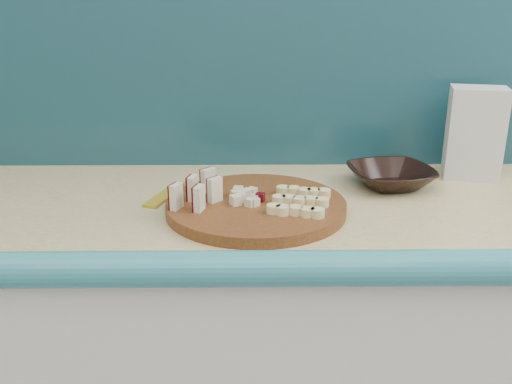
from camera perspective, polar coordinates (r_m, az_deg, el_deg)
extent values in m
cube|color=silver|center=(1.43, -8.33, 18.05)|extent=(3.60, 0.04, 2.60)
cube|color=tan|center=(1.21, -4.48, -1.77)|extent=(2.20, 0.60, 0.03)
cube|color=teal|center=(0.94, -5.65, -8.49)|extent=(2.20, 0.06, 0.03)
cube|color=teal|center=(1.42, -4.02, 12.53)|extent=(2.20, 0.02, 0.50)
cylinder|color=#48220F|center=(1.15, 0.00, -1.47)|extent=(0.43, 0.43, 0.02)
cube|color=beige|center=(1.11, -7.96, -0.46)|extent=(0.02, 0.03, 0.05)
cube|color=#44040C|center=(1.11, -8.36, -0.43)|extent=(0.01, 0.03, 0.05)
cube|color=beige|center=(1.15, -6.32, 0.39)|extent=(0.02, 0.03, 0.05)
cube|color=#44040C|center=(1.15, -6.71, 0.42)|extent=(0.01, 0.03, 0.05)
cube|color=beige|center=(1.20, -4.80, 1.17)|extent=(0.02, 0.03, 0.05)
cube|color=#44040C|center=(1.20, -5.17, 1.20)|extent=(0.01, 0.03, 0.05)
cube|color=beige|center=(1.09, -5.69, -0.64)|extent=(0.02, 0.03, 0.05)
cube|color=#44040C|center=(1.10, -6.10, -0.61)|extent=(0.01, 0.03, 0.05)
cube|color=beige|center=(1.14, -4.12, 0.22)|extent=(0.02, 0.03, 0.05)
cube|color=#44040C|center=(1.14, -4.51, 0.25)|extent=(0.01, 0.03, 0.05)
cube|color=beige|center=(1.14, -0.69, -0.46)|extent=(0.02, 0.02, 0.02)
cube|color=beige|center=(1.15, -0.36, -0.36)|extent=(0.02, 0.02, 0.02)
cube|color=#44040C|center=(1.16, -0.32, -0.16)|extent=(0.02, 0.02, 0.02)
cube|color=beige|center=(1.15, -0.95, -0.28)|extent=(0.02, 0.02, 0.02)
cube|color=beige|center=(1.16, -1.29, -0.17)|extent=(0.02, 0.02, 0.02)
cube|color=beige|center=(1.16, -1.91, -0.17)|extent=(0.02, 0.02, 0.02)
cube|color=beige|center=(1.15, -1.60, -0.40)|extent=(0.02, 0.02, 0.02)
cube|color=beige|center=(1.14, -1.94, -0.53)|extent=(0.02, 0.02, 0.02)
cube|color=#44040C|center=(1.13, -1.95, -0.76)|extent=(0.02, 0.02, 0.02)
cube|color=beige|center=(1.13, -1.21, -0.66)|extent=(0.02, 0.02, 0.02)
cube|color=beige|center=(1.13, -0.77, -0.77)|extent=(0.02, 0.02, 0.02)
cube|color=beige|center=(1.14, -0.78, -0.53)|extent=(0.02, 0.02, 0.02)
cylinder|color=#EBDB8F|center=(1.08, 1.72, -1.71)|extent=(0.03, 0.03, 0.02)
cylinder|color=#EBDB8F|center=(1.08, 2.85, -1.80)|extent=(0.03, 0.03, 0.02)
cylinder|color=#EBDB8F|center=(1.08, 3.99, -1.89)|extent=(0.03, 0.03, 0.02)
cylinder|color=#EBDB8F|center=(1.07, 5.14, -1.97)|extent=(0.03, 0.03, 0.02)
cylinder|color=#EBDB8F|center=(1.07, 6.29, -2.06)|extent=(0.03, 0.03, 0.02)
cylinder|color=#EBDB8F|center=(1.13, 2.24, -0.73)|extent=(0.03, 0.03, 0.02)
cylinder|color=#EBDB8F|center=(1.13, 3.32, -0.81)|extent=(0.03, 0.03, 0.02)
cylinder|color=#EBDB8F|center=(1.13, 4.41, -0.90)|extent=(0.03, 0.03, 0.02)
cylinder|color=#EBDB8F|center=(1.12, 5.51, -0.98)|extent=(0.03, 0.03, 0.02)
cylinder|color=#EBDB8F|center=(1.12, 6.61, -1.06)|extent=(0.03, 0.03, 0.02)
cylinder|color=#EBDB8F|center=(1.18, 2.71, 0.16)|extent=(0.03, 0.03, 0.02)
cylinder|color=#EBDB8F|center=(1.18, 3.75, 0.09)|extent=(0.03, 0.03, 0.02)
cylinder|color=#EBDB8F|center=(1.18, 4.79, 0.01)|extent=(0.03, 0.03, 0.02)
cylinder|color=#EBDB8F|center=(1.17, 5.84, -0.07)|extent=(0.03, 0.03, 0.02)
cylinder|color=#EBDB8F|center=(1.17, 6.90, -0.14)|extent=(0.03, 0.03, 0.02)
imported|color=black|center=(1.33, 13.33, 1.48)|extent=(0.22, 0.22, 0.05)
cube|color=silver|center=(1.43, 21.02, 5.52)|extent=(0.14, 0.12, 0.21)
cube|color=gold|center=(1.25, -9.12, -0.34)|extent=(0.08, 0.15, 0.01)
cube|color=gold|center=(1.26, -6.51, -0.05)|extent=(0.07, 0.15, 0.01)
cube|color=gold|center=(1.23, -4.49, -0.48)|extent=(0.13, 0.12, 0.01)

